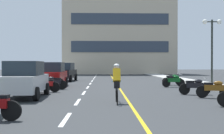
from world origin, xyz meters
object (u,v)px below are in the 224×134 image
(motorcycle_7, at_px, (54,82))
(motorcycle_9, at_px, (173,79))
(cyclist_rider, at_px, (117,82))
(motorcycle_5, at_px, (195,86))
(motorcycle_6, at_px, (45,84))
(motorcycle_8, at_px, (174,81))
(street_lamp_mid, at_px, (212,37))
(parked_car_near, at_px, (25,79))
(parked_car_mid, at_px, (52,74))
(parked_car_far, at_px, (65,72))
(motorcycle_4, at_px, (214,89))

(motorcycle_7, relative_size, motorcycle_9, 1.00)
(motorcycle_9, xyz_separation_m, cyclist_rider, (-4.96, -10.45, 0.41))
(motorcycle_5, distance_m, motorcycle_6, 8.61)
(motorcycle_5, xyz_separation_m, motorcycle_8, (0.13, 5.23, 0.00))
(street_lamp_mid, relative_size, motorcycle_8, 2.89)
(street_lamp_mid, xyz_separation_m, motorcycle_7, (-11.44, -2.32, -3.27))
(parked_car_near, bearing_deg, motorcycle_5, 6.63)
(motorcycle_5, xyz_separation_m, motorcycle_9, (0.53, 7.24, 0.00))
(parked_car_mid, xyz_separation_m, motorcycle_8, (8.95, -0.77, -0.44))
(motorcycle_9, relative_size, cyclist_rider, 0.96)
(parked_car_far, relative_size, motorcycle_4, 2.60)
(cyclist_rider, bearing_deg, parked_car_far, 105.07)
(motorcycle_6, bearing_deg, street_lamp_mid, 19.63)
(parked_car_mid, distance_m, motorcycle_9, 9.44)
(motorcycle_5, height_order, motorcycle_9, same)
(motorcycle_6, height_order, cyclist_rider, cyclist_rider)
(motorcycle_6, bearing_deg, parked_car_far, 92.09)
(street_lamp_mid, height_order, parked_car_mid, street_lamp_mid)
(parked_car_mid, height_order, cyclist_rider, parked_car_mid)
(motorcycle_6, bearing_deg, motorcycle_4, -20.28)
(motorcycle_4, bearing_deg, motorcycle_5, 104.79)
(parked_car_near, distance_m, motorcycle_4, 9.40)
(parked_car_near, height_order, motorcycle_8, parked_car_near)
(cyclist_rider, bearing_deg, street_lamp_mid, 49.89)
(parked_car_mid, relative_size, motorcycle_9, 2.48)
(motorcycle_7, bearing_deg, parked_car_mid, 102.06)
(cyclist_rider, bearing_deg, motorcycle_8, 61.63)
(motorcycle_4, xyz_separation_m, motorcycle_7, (-8.71, 5.10, 0.00))
(street_lamp_mid, bearing_deg, parked_car_far, 148.02)
(parked_car_mid, distance_m, cyclist_rider, 10.21)
(parked_car_near, bearing_deg, motorcycle_7, 81.58)
(motorcycle_8, bearing_deg, street_lamp_mid, 10.56)
(parked_car_mid, relative_size, motorcycle_4, 2.54)
(parked_car_near, height_order, motorcycle_5, parked_car_near)
(parked_car_mid, bearing_deg, motorcycle_8, -4.94)
(parked_car_mid, distance_m, motorcycle_6, 4.39)
(motorcycle_5, distance_m, motorcycle_7, 8.97)
(street_lamp_mid, distance_m, motorcycle_9, 4.44)
(parked_car_near, height_order, parked_car_mid, same)
(parked_car_mid, distance_m, motorcycle_8, 8.99)
(motorcycle_4, height_order, motorcycle_8, same)
(parked_car_mid, bearing_deg, motorcycle_4, -39.54)
(parked_car_mid, xyz_separation_m, motorcycle_6, (0.37, -4.35, -0.44))
(street_lamp_mid, height_order, motorcycle_9, street_lamp_mid)
(motorcycle_5, relative_size, cyclist_rider, 0.96)
(motorcycle_4, relative_size, cyclist_rider, 0.94)
(parked_car_mid, bearing_deg, cyclist_rider, -64.53)
(parked_car_near, relative_size, motorcycle_4, 2.56)
(street_lamp_mid, distance_m, motorcycle_7, 12.12)
(parked_car_near, relative_size, motorcycle_6, 2.50)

